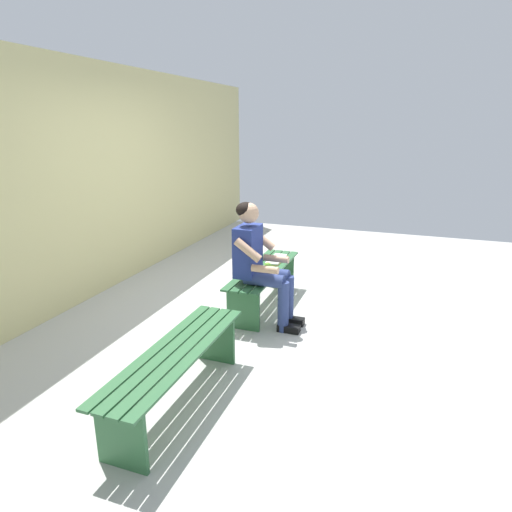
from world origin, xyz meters
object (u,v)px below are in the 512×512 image
Objects in this scene: bench_far at (176,364)px; person_seated at (259,259)px; bench_near at (264,278)px; book_open at (276,259)px; apple at (268,265)px.

person_seated is at bearing 176.17° from bench_far.
bench_near is 0.35m from book_open.
apple is at bearing -0.54° from book_open.
book_open reaches higher than bench_far.
bench_far is 3.76× the size of book_open.
bench_far is at bearing -1.28° from book_open.
bench_near is at bearing -167.23° from person_seated.
bench_far is 1.24× the size of person_seated.
person_seated reaches higher than bench_far.
bench_far is at bearing -1.16° from apple.
bench_near is 1.93m from bench_far.
apple is at bearing 104.46° from bench_near.
book_open reaches higher than bench_near.
person_seated reaches higher than bench_near.
book_open is at bearing 172.96° from bench_near.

